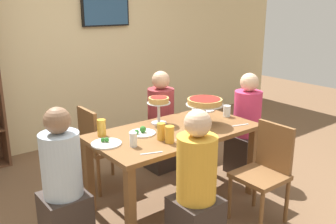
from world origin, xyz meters
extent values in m
plane|color=brown|center=(0.00, 0.00, 0.00)|extent=(12.00, 12.00, 0.00)
cube|color=beige|center=(0.00, 2.20, 1.40)|extent=(8.00, 0.12, 2.80)
cube|color=brown|center=(0.00, 0.00, 0.72)|extent=(1.56, 0.81, 0.04)
cube|color=brown|center=(-0.72, -0.35, 0.35)|extent=(0.07, 0.07, 0.70)
cube|color=brown|center=(0.72, -0.35, 0.35)|extent=(0.07, 0.07, 0.70)
cube|color=brown|center=(-0.72, 0.35, 0.35)|extent=(0.07, 0.07, 0.70)
cube|color=brown|center=(0.72, 0.35, 0.35)|extent=(0.07, 0.07, 0.70)
cube|color=black|center=(0.50, 2.11, 1.77)|extent=(0.70, 0.05, 0.43)
cube|color=navy|center=(0.50, 2.08, 1.77)|extent=(0.66, 0.01, 0.39)
cylinder|color=gold|center=(-0.34, -0.68, 0.70)|extent=(0.30, 0.30, 0.50)
sphere|color=beige|center=(-0.34, -0.68, 1.05)|extent=(0.20, 0.20, 0.20)
cube|color=#382D28|center=(1.05, 0.02, 0.23)|extent=(0.34, 0.34, 0.45)
cylinder|color=#D63866|center=(1.05, 0.02, 0.70)|extent=(0.30, 0.30, 0.50)
sphere|color=beige|center=(1.05, 0.02, 1.05)|extent=(0.20, 0.20, 0.20)
cube|color=#382D28|center=(0.37, 0.71, 0.23)|extent=(0.34, 0.34, 0.45)
cylinder|color=#993338|center=(0.37, 0.71, 0.70)|extent=(0.30, 0.30, 0.50)
sphere|color=tan|center=(0.37, 0.71, 1.05)|extent=(0.20, 0.20, 0.20)
cube|color=#382D28|center=(-1.10, 0.00, 0.23)|extent=(0.34, 0.34, 0.45)
cylinder|color=silver|center=(-1.10, 0.00, 0.70)|extent=(0.30, 0.30, 0.50)
sphere|color=#846047|center=(-1.10, 0.00, 1.05)|extent=(0.20, 0.20, 0.20)
cube|color=brown|center=(-0.35, 0.71, 0.43)|extent=(0.40, 0.40, 0.04)
cube|color=brown|center=(-0.53, 0.71, 0.66)|extent=(0.04, 0.36, 0.42)
cylinder|color=brown|center=(-0.18, 0.88, 0.21)|extent=(0.04, 0.04, 0.41)
cylinder|color=brown|center=(-0.18, 0.53, 0.21)|extent=(0.04, 0.04, 0.41)
cylinder|color=brown|center=(-0.53, 0.88, 0.21)|extent=(0.04, 0.04, 0.41)
cylinder|color=brown|center=(-0.53, 0.53, 0.21)|extent=(0.04, 0.04, 0.41)
cube|color=brown|center=(0.37, -0.71, 0.43)|extent=(0.40, 0.40, 0.04)
cube|color=brown|center=(0.55, -0.71, 0.66)|extent=(0.04, 0.36, 0.42)
cylinder|color=brown|center=(0.20, -0.88, 0.21)|extent=(0.04, 0.04, 0.41)
cylinder|color=brown|center=(0.20, -0.53, 0.21)|extent=(0.04, 0.04, 0.41)
cylinder|color=brown|center=(0.55, -0.88, 0.21)|extent=(0.04, 0.04, 0.41)
cylinder|color=brown|center=(0.55, -0.53, 0.21)|extent=(0.04, 0.04, 0.41)
cylinder|color=silver|center=(0.34, -0.04, 0.75)|extent=(0.15, 0.15, 0.01)
cylinder|color=silver|center=(0.34, -0.04, 0.84)|extent=(0.03, 0.03, 0.18)
cylinder|color=silver|center=(0.34, -0.04, 0.93)|extent=(0.36, 0.36, 0.01)
cylinder|color=tan|center=(0.34, -0.04, 0.96)|extent=(0.33, 0.33, 0.05)
cylinder|color=maroon|center=(0.34, -0.04, 0.99)|extent=(0.30, 0.30, 0.00)
cylinder|color=silver|center=(0.00, 0.24, 0.75)|extent=(0.15, 0.15, 0.01)
cylinder|color=silver|center=(0.00, 0.24, 0.85)|extent=(0.03, 0.03, 0.19)
cylinder|color=silver|center=(0.00, 0.24, 0.95)|extent=(0.23, 0.23, 0.01)
cylinder|color=tan|center=(0.00, 0.24, 0.98)|extent=(0.20, 0.20, 0.05)
cylinder|color=maroon|center=(0.00, 0.24, 1.00)|extent=(0.16, 0.16, 0.00)
cylinder|color=white|center=(-0.30, 0.10, 0.75)|extent=(0.24, 0.24, 0.01)
sphere|color=#2D7028|center=(-0.29, 0.09, 0.78)|extent=(0.06, 0.06, 0.06)
sphere|color=#2D7028|center=(-0.36, 0.09, 0.77)|extent=(0.04, 0.04, 0.04)
cylinder|color=white|center=(0.67, 0.32, 0.75)|extent=(0.25, 0.25, 0.01)
sphere|color=#2D7028|center=(0.62, 0.32, 0.77)|extent=(0.04, 0.04, 0.04)
sphere|color=#2D7028|center=(0.61, 0.34, 0.77)|extent=(0.04, 0.04, 0.04)
sphere|color=#2D7028|center=(0.65, 0.36, 0.78)|extent=(0.05, 0.05, 0.05)
sphere|color=#2D7028|center=(0.69, 0.36, 0.78)|extent=(0.05, 0.05, 0.05)
cylinder|color=white|center=(-0.68, 0.07, 0.75)|extent=(0.25, 0.25, 0.01)
sphere|color=#2D7028|center=(-0.66, 0.08, 0.77)|extent=(0.04, 0.04, 0.04)
sphere|color=#2D7028|center=(-0.69, 0.10, 0.77)|extent=(0.04, 0.04, 0.04)
cylinder|color=gold|center=(-0.24, -0.22, 0.81)|extent=(0.08, 0.08, 0.15)
cylinder|color=gold|center=(-0.60, 0.28, 0.81)|extent=(0.08, 0.08, 0.15)
cylinder|color=gold|center=(-0.25, -0.12, 0.81)|extent=(0.07, 0.07, 0.15)
cylinder|color=white|center=(-0.52, -0.11, 0.80)|extent=(0.06, 0.06, 0.12)
cylinder|color=white|center=(0.69, 0.00, 0.80)|extent=(0.08, 0.08, 0.12)
cube|color=silver|center=(-0.08, -0.23, 0.74)|extent=(0.18, 0.05, 0.00)
cube|color=silver|center=(-0.49, -0.32, 0.74)|extent=(0.17, 0.08, 0.00)
cube|color=silver|center=(0.58, -0.28, 0.74)|extent=(0.18, 0.06, 0.00)
camera|label=1|loc=(-2.04, -2.51, 1.87)|focal=39.64mm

